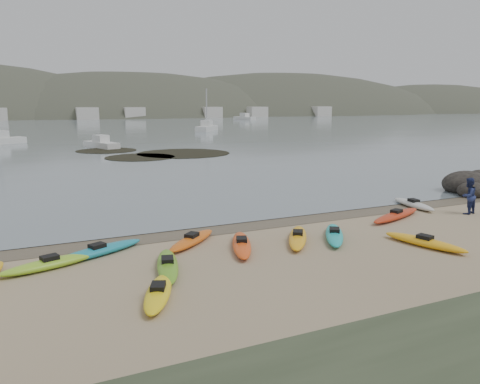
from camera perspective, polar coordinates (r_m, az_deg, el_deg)
name	(u,v)px	position (r m, az deg, el deg)	size (l,w,h in m)	color
ground	(240,223)	(21.89, 0.00, -3.86)	(600.00, 600.00, 0.00)	tan
wet_sand	(243,225)	(21.62, 0.33, -4.03)	(60.00, 60.00, 0.00)	brown
water	(37,112)	(319.40, -23.48, 8.96)	(1200.00, 1200.00, 0.00)	slate
kayaks	(249,243)	(18.30, 1.05, -6.27)	(21.90, 9.08, 0.34)	#FFAE15
person_east	(468,196)	(26.25, 26.07, -0.43)	(0.90, 0.70, 1.85)	navy
rock_cluster	(475,188)	(33.30, 26.73, 0.44)	(5.06, 3.69, 1.60)	black
kelp_mats	(154,154)	(52.45, -10.44, 4.61)	(15.86, 15.45, 0.04)	black
moored_boats	(115,126)	(105.18, -15.03, 7.75)	(98.99, 87.15, 1.22)	silver
far_hills	(141,150)	(219.64, -12.00, 4.99)	(550.00, 135.00, 80.00)	#384235
far_town	(72,114)	(164.93, -19.84, 8.97)	(199.00, 5.00, 4.00)	beige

